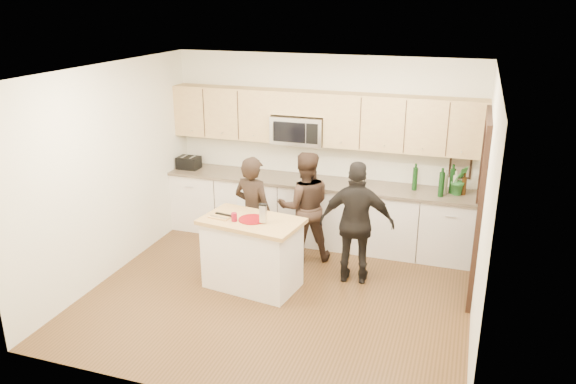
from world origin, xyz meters
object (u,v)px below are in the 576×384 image
(toaster, at_px, (189,163))
(woman_right, at_px, (357,223))
(woman_center, at_px, (305,207))
(island, at_px, (252,253))
(woman_left, at_px, (253,212))

(toaster, bearing_deg, woman_right, -19.63)
(woman_center, bearing_deg, island, 45.45)
(toaster, bearing_deg, woman_center, -16.17)
(toaster, height_order, woman_center, woman_center)
(toaster, xyz_separation_m, woman_right, (2.86, -1.02, -0.24))
(woman_center, bearing_deg, toaster, -39.41)
(island, bearing_deg, woman_center, 76.98)
(island, height_order, woman_left, woman_left)
(island, distance_m, woman_center, 1.09)
(island, bearing_deg, toaster, 145.10)
(island, distance_m, woman_right, 1.35)
(woman_right, bearing_deg, toaster, -25.91)
(island, relative_size, toaster, 3.93)
(island, xyz_separation_m, woman_right, (1.19, 0.55, 0.34))
(woman_left, height_order, woman_center, woman_center)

